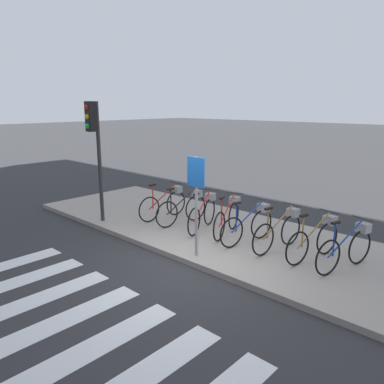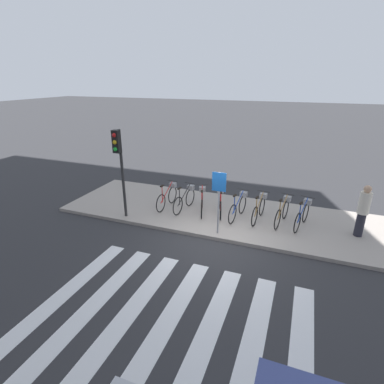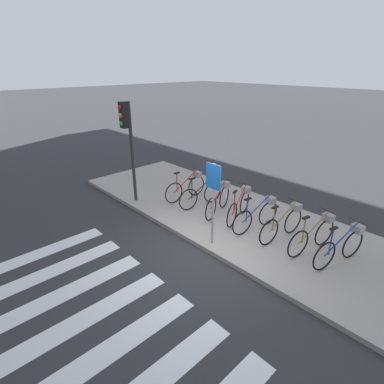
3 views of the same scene
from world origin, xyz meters
The scene contains 13 objects.
ground_plane centered at (0.00, 0.00, 0.00)m, with size 120.00×120.00×0.00m, color #2D2D30.
sidewalk centered at (0.00, 1.85, 0.06)m, with size 12.66×3.71×0.12m.
parked_bicycle_0 centered at (-2.46, 1.69, 0.56)m, with size 0.46×1.65×1.01m.
parked_bicycle_1 centered at (-1.73, 1.68, 0.56)m, with size 0.46×1.64×1.01m.
parked_bicycle_2 centered at (-1.06, 1.69, 0.56)m, with size 0.64×1.58×1.01m.
parked_bicycle_3 centered at (-0.39, 1.83, 0.56)m, with size 0.62×1.59×1.01m.
parked_bicycle_4 centered at (0.33, 1.71, 0.56)m, with size 0.46×1.63×1.01m.
parked_bicycle_5 centered at (1.04, 1.80, 0.56)m, with size 0.46×1.64×1.01m.
parked_bicycle_6 centered at (1.84, 1.83, 0.56)m, with size 0.50×1.63×1.01m.
parked_bicycle_7 centered at (2.49, 1.80, 0.56)m, with size 0.56×1.61×1.01m.
pedestrian centered at (4.21, 1.75, 1.02)m, with size 0.34×0.34×1.70m.
traffic_light centered at (-3.53, 0.23, 2.40)m, with size 0.24×0.40×3.15m.
sign_post centered at (-0.04, 0.29, 1.53)m, with size 0.44×0.07×2.07m.
Camera 2 is at (2.25, -8.06, 4.88)m, focal length 28.00 mm.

